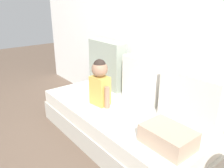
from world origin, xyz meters
name	(u,v)px	position (x,y,z in m)	size (l,w,h in m)	color
ground_plane	(118,140)	(0.00, 0.00, 0.00)	(12.00, 12.00, 0.00)	brown
back_wall	(158,36)	(0.00, 0.55, 1.10)	(5.21, 0.10, 2.21)	white
couch	(119,125)	(0.00, 0.00, 0.19)	(2.01, 0.84, 0.38)	beige
throw_pillow_left	(107,64)	(-0.62, 0.32, 0.68)	(0.59, 0.16, 0.60)	#99A393
throw_pillow_center	(141,80)	(0.00, 0.32, 0.64)	(0.45, 0.16, 0.51)	silver
throw_pillow_right	(190,100)	(0.62, 0.32, 0.63)	(0.60, 0.16, 0.48)	silver
toddler	(100,82)	(-0.23, -0.08, 0.65)	(0.31, 0.17, 0.51)	gold
banana	(91,94)	(-0.47, -0.04, 0.40)	(0.17, 0.04, 0.04)	yellow
folded_blanket	(168,137)	(0.72, -0.10, 0.46)	(0.40, 0.28, 0.15)	tan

